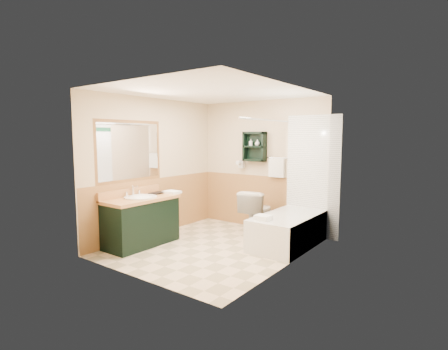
# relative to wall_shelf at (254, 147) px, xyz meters

# --- Properties ---
(floor) EXTENTS (3.00, 3.00, 0.00)m
(floor) POSITION_rel_wall_shelf_xyz_m (0.10, -1.41, -1.55)
(floor) COLOR beige
(floor) RESTS_ON ground
(back_wall) EXTENTS (2.60, 0.04, 2.40)m
(back_wall) POSITION_rel_wall_shelf_xyz_m (0.10, 0.11, -0.35)
(back_wall) COLOR beige
(back_wall) RESTS_ON ground
(left_wall) EXTENTS (0.04, 3.00, 2.40)m
(left_wall) POSITION_rel_wall_shelf_xyz_m (-1.22, -1.41, -0.35)
(left_wall) COLOR beige
(left_wall) RESTS_ON ground
(right_wall) EXTENTS (0.04, 3.00, 2.40)m
(right_wall) POSITION_rel_wall_shelf_xyz_m (1.42, -1.41, -0.35)
(right_wall) COLOR beige
(right_wall) RESTS_ON ground
(ceiling) EXTENTS (2.60, 3.00, 0.04)m
(ceiling) POSITION_rel_wall_shelf_xyz_m (0.10, -1.41, 0.87)
(ceiling) COLOR white
(ceiling) RESTS_ON back_wall
(wainscot_left) EXTENTS (2.98, 2.98, 1.00)m
(wainscot_left) POSITION_rel_wall_shelf_xyz_m (-1.19, -1.41, -1.05)
(wainscot_left) COLOR tan
(wainscot_left) RESTS_ON left_wall
(wainscot_back) EXTENTS (2.58, 2.58, 1.00)m
(wainscot_back) POSITION_rel_wall_shelf_xyz_m (0.10, 0.08, -1.05)
(wainscot_back) COLOR tan
(wainscot_back) RESTS_ON back_wall
(mirror_frame) EXTENTS (1.30, 1.30, 1.00)m
(mirror_frame) POSITION_rel_wall_shelf_xyz_m (-1.17, -1.96, -0.05)
(mirror_frame) COLOR brown
(mirror_frame) RESTS_ON left_wall
(mirror_glass) EXTENTS (1.20, 1.20, 0.90)m
(mirror_glass) POSITION_rel_wall_shelf_xyz_m (-1.17, -1.96, -0.05)
(mirror_glass) COLOR white
(mirror_glass) RESTS_ON left_wall
(tile_right) EXTENTS (1.50, 1.50, 2.10)m
(tile_right) POSITION_rel_wall_shelf_xyz_m (1.38, -0.66, -0.50)
(tile_right) COLOR white
(tile_right) RESTS_ON right_wall
(tile_back) EXTENTS (0.95, 0.95, 2.10)m
(tile_back) POSITION_rel_wall_shelf_xyz_m (1.13, 0.07, -0.50)
(tile_back) COLOR white
(tile_back) RESTS_ON back_wall
(tile_accent) EXTENTS (1.50, 1.50, 0.10)m
(tile_accent) POSITION_rel_wall_shelf_xyz_m (1.37, -0.66, 0.35)
(tile_accent) COLOR #134328
(tile_accent) RESTS_ON right_wall
(wall_shelf) EXTENTS (0.45, 0.15, 0.55)m
(wall_shelf) POSITION_rel_wall_shelf_xyz_m (0.00, 0.00, 0.00)
(wall_shelf) COLOR black
(wall_shelf) RESTS_ON back_wall
(hair_dryer) EXTENTS (0.10, 0.24, 0.18)m
(hair_dryer) POSITION_rel_wall_shelf_xyz_m (-0.30, 0.02, -0.35)
(hair_dryer) COLOR silver
(hair_dryer) RESTS_ON back_wall
(towel_bar) EXTENTS (0.40, 0.06, 0.40)m
(towel_bar) POSITION_rel_wall_shelf_xyz_m (0.45, 0.04, -0.20)
(towel_bar) COLOR white
(towel_bar) RESTS_ON back_wall
(curtain_rod) EXTENTS (0.03, 1.60, 0.03)m
(curtain_rod) POSITION_rel_wall_shelf_xyz_m (0.63, -0.66, 0.45)
(curtain_rod) COLOR silver
(curtain_rod) RESTS_ON back_wall
(shower_curtain) EXTENTS (1.05, 1.05, 1.70)m
(shower_curtain) POSITION_rel_wall_shelf_xyz_m (0.63, -0.48, -0.40)
(shower_curtain) COLOR #C8B397
(shower_curtain) RESTS_ON curtain_rod
(vanity) EXTENTS (0.59, 1.21, 0.77)m
(vanity) POSITION_rel_wall_shelf_xyz_m (-0.89, -1.98, -1.16)
(vanity) COLOR black
(vanity) RESTS_ON ground
(bathtub) EXTENTS (0.75, 1.50, 0.50)m
(bathtub) POSITION_rel_wall_shelf_xyz_m (1.03, -0.61, -1.30)
(bathtub) COLOR silver
(bathtub) RESTS_ON ground
(toilet) EXTENTS (0.56, 0.86, 0.79)m
(toilet) POSITION_rel_wall_shelf_xyz_m (0.29, -0.36, -1.16)
(toilet) COLOR silver
(toilet) RESTS_ON ground
(counter_towel) EXTENTS (0.27, 0.21, 0.04)m
(counter_towel) POSITION_rel_wall_shelf_xyz_m (-0.80, -1.38, -0.76)
(counter_towel) COLOR white
(counter_towel) RESTS_ON vanity
(vanity_book) EXTENTS (0.18, 0.05, 0.24)m
(vanity_book) POSITION_rel_wall_shelf_xyz_m (-1.06, -1.58, -0.66)
(vanity_book) COLOR black
(vanity_book) RESTS_ON vanity
(tub_towel) EXTENTS (0.23, 0.19, 0.07)m
(tub_towel) POSITION_rel_wall_shelf_xyz_m (0.87, -1.16, -1.02)
(tub_towel) COLOR white
(tub_towel) RESTS_ON bathtub
(soap_bottle_a) EXTENTS (0.10, 0.14, 0.06)m
(soap_bottle_a) POSITION_rel_wall_shelf_xyz_m (-0.08, -0.01, 0.04)
(soap_bottle_a) COLOR silver
(soap_bottle_a) RESTS_ON wall_shelf
(soap_bottle_b) EXTENTS (0.10, 0.12, 0.09)m
(soap_bottle_b) POSITION_rel_wall_shelf_xyz_m (0.07, -0.01, 0.06)
(soap_bottle_b) COLOR silver
(soap_bottle_b) RESTS_ON wall_shelf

